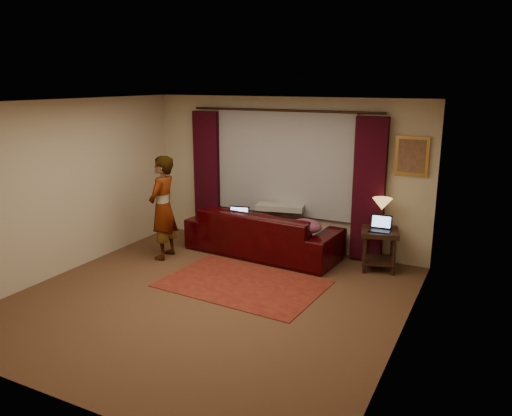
{
  "coord_description": "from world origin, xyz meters",
  "views": [
    {
      "loc": [
        3.36,
        -5.28,
        2.86
      ],
      "look_at": [
        0.1,
        1.2,
        1.0
      ],
      "focal_mm": 35.0,
      "sensor_mm": 36.0,
      "label": 1
    }
  ],
  "objects": [
    {
      "name": "wall_back",
      "position": [
        0.0,
        2.5,
        1.3
      ],
      "size": [
        5.0,
        0.02,
        2.6
      ],
      "primitive_type": "cube",
      "color": "beige",
      "rests_on": "ground"
    },
    {
      "name": "curtain_rod",
      "position": [
        0.0,
        2.39,
        2.38
      ],
      "size": [
        0.04,
        0.04,
        3.4
      ],
      "primitive_type": "cylinder",
      "color": "black",
      "rests_on": "wall_back"
    },
    {
      "name": "picture_frame",
      "position": [
        2.1,
        2.47,
        1.75
      ],
      "size": [
        0.5,
        0.04,
        0.6
      ],
      "primitive_type": "cube",
      "color": "#BB893E",
      "rests_on": "wall_back"
    },
    {
      "name": "throw_blanket",
      "position": [
        0.04,
        2.25,
        1.05
      ],
      "size": [
        0.85,
        0.48,
        0.09
      ],
      "primitive_type": "cube",
      "rotation": [
        0.0,
        0.0,
        0.21
      ],
      "color": "#969690",
      "rests_on": "sofa"
    },
    {
      "name": "tiffany_lamp",
      "position": [
        1.77,
        2.17,
        0.88
      ],
      "size": [
        0.42,
        0.42,
        0.48
      ],
      "primitive_type": null,
      "rotation": [
        0.0,
        0.0,
        0.6
      ],
      "color": "olive",
      "rests_on": "end_table"
    },
    {
      "name": "person",
      "position": [
        -1.52,
        1.06,
        0.85
      ],
      "size": [
        0.57,
        0.57,
        1.7
      ],
      "primitive_type": "imported",
      "rotation": [
        0.0,
        0.0,
        -1.42
      ],
      "color": "#969690",
      "rests_on": "floor"
    },
    {
      "name": "wall_left",
      "position": [
        -2.5,
        0.0,
        1.3
      ],
      "size": [
        0.02,
        5.0,
        2.6
      ],
      "primitive_type": "cube",
      "color": "beige",
      "rests_on": "ground"
    },
    {
      "name": "wall_right",
      "position": [
        2.5,
        0.0,
        1.3
      ],
      "size": [
        0.02,
        5.0,
        2.6
      ],
      "primitive_type": "cube",
      "color": "beige",
      "rests_on": "ground"
    },
    {
      "name": "laptop_table",
      "position": [
        1.79,
        2.02,
        0.76
      ],
      "size": [
        0.34,
        0.36,
        0.23
      ],
      "primitive_type": null,
      "rotation": [
        0.0,
        0.0,
        0.06
      ],
      "color": "black",
      "rests_on": "end_table"
    },
    {
      "name": "area_rug",
      "position": [
        0.17,
        0.64,
        0.01
      ],
      "size": [
        2.35,
        1.65,
        0.01
      ],
      "primitive_type": "cube",
      "rotation": [
        0.0,
        0.0,
        -0.06
      ],
      "color": "maroon",
      "rests_on": "floor"
    },
    {
      "name": "sofa",
      "position": [
        -0.14,
        1.96,
        0.52
      ],
      "size": [
        2.67,
        1.3,
        1.05
      ],
      "primitive_type": "imported",
      "rotation": [
        0.0,
        0.0,
        3.07
      ],
      "color": "black",
      "rests_on": "floor"
    },
    {
      "name": "clothing_pile",
      "position": [
        0.69,
        1.77,
        0.63
      ],
      "size": [
        0.6,
        0.51,
        0.22
      ],
      "primitive_type": "ellipsoid",
      "rotation": [
        0.0,
        0.0,
        -0.25
      ],
      "color": "brown",
      "rests_on": "sofa"
    },
    {
      "name": "wall_front",
      "position": [
        0.0,
        -2.5,
        1.3
      ],
      "size": [
        5.0,
        0.02,
        2.6
      ],
      "primitive_type": "cube",
      "color": "beige",
      "rests_on": "ground"
    },
    {
      "name": "ceiling",
      "position": [
        0.0,
        0.0,
        2.6
      ],
      "size": [
        5.0,
        5.0,
        0.02
      ],
      "primitive_type": "cube",
      "color": "silver",
      "rests_on": "ground"
    },
    {
      "name": "floor",
      "position": [
        0.0,
        0.0,
        -0.01
      ],
      "size": [
        5.0,
        5.0,
        0.01
      ],
      "primitive_type": "cube",
      "color": "brown",
      "rests_on": "ground"
    },
    {
      "name": "laptop_sofa",
      "position": [
        -0.56,
        1.81,
        0.65
      ],
      "size": [
        0.42,
        0.44,
        0.25
      ],
      "primitive_type": null,
      "rotation": [
        0.0,
        0.0,
        0.21
      ],
      "color": "black",
      "rests_on": "sofa"
    },
    {
      "name": "drape_right",
      "position": [
        1.5,
        2.39,
        1.18
      ],
      "size": [
        0.5,
        0.14,
        2.3
      ],
      "primitive_type": "cube",
      "color": "black",
      "rests_on": "floor"
    },
    {
      "name": "end_table",
      "position": [
        1.77,
        2.11,
        0.32
      ],
      "size": [
        0.68,
        0.68,
        0.64
      ],
      "primitive_type": "cube",
      "rotation": [
        0.0,
        0.0,
        0.26
      ],
      "color": "black",
      "rests_on": "floor"
    },
    {
      "name": "drape_left",
      "position": [
        -1.5,
        2.39,
        1.18
      ],
      "size": [
        0.5,
        0.14,
        2.3
      ],
      "primitive_type": "cube",
      "color": "black",
      "rests_on": "floor"
    },
    {
      "name": "sheer_curtain",
      "position": [
        0.0,
        2.44,
        1.5
      ],
      "size": [
        2.5,
        0.05,
        1.8
      ],
      "primitive_type": "cube",
      "color": "#93949B",
      "rests_on": "wall_back"
    }
  ]
}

